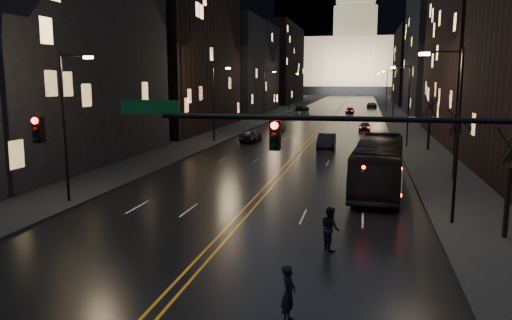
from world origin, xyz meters
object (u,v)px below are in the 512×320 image
Objects in this scene: oncoming_car_b at (278,127)px; traffic_signal at (347,152)px; receding_car_a at (327,142)px; pedestrian_b at (330,228)px; oncoming_car_a at (251,136)px; pedestrian_a at (288,294)px; bus at (379,165)px.

traffic_signal is at bearing 102.75° from oncoming_car_b.
pedestrian_b is (2.60, -32.04, 0.12)m from receding_car_a.
oncoming_car_a is 2.39× the size of pedestrian_b.
oncoming_car_b is 2.37× the size of pedestrian_a.
bus is 37.86m from oncoming_car_b.
receding_car_a is (8.12, -16.13, 0.14)m from oncoming_car_b.
pedestrian_a is at bearing 100.71° from oncoming_car_b.
pedestrian_a is at bearing 145.53° from pedestrian_b.
bus is at bearing 85.00° from traffic_signal.
receding_car_a is (9.37, -4.42, 0.06)m from oncoming_car_a.
pedestrian_b reaches higher than oncoming_car_b.
traffic_signal is 1.37× the size of bus.
oncoming_car_b is at bearing -93.01° from oncoming_car_a.
pedestrian_a is at bearing -95.07° from bus.
traffic_signal is at bearing -90.96° from bus.
pedestrian_b is (-0.81, 5.00, -4.13)m from traffic_signal.
pedestrian_a is (1.80, -39.04, 0.07)m from receding_car_a.
pedestrian_b is (11.97, -36.46, 0.18)m from oncoming_car_a.
bus is at bearing 110.73° from oncoming_car_b.
pedestrian_b is at bearing -85.88° from receding_car_a.
pedestrian_b reaches higher than oncoming_car_a.
oncoming_car_a is 2.54× the size of pedestrian_a.
bus is at bearing -38.50° from pedestrian_b.
pedestrian_a is (-3.15, -19.66, -0.85)m from bus.
bus reaches higher than pedestrian_b.
traffic_signal is 3.71× the size of oncoming_car_a.
oncoming_car_b is (-11.53, 53.18, -4.39)m from traffic_signal.
oncoming_car_a is (-14.32, 23.80, -0.97)m from bus.
receding_car_a is (-3.41, 37.05, -4.25)m from traffic_signal.
oncoming_car_a is at bearing 107.12° from traffic_signal.
oncoming_car_b is 49.35m from pedestrian_b.
oncoming_car_b is 2.23× the size of pedestrian_b.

